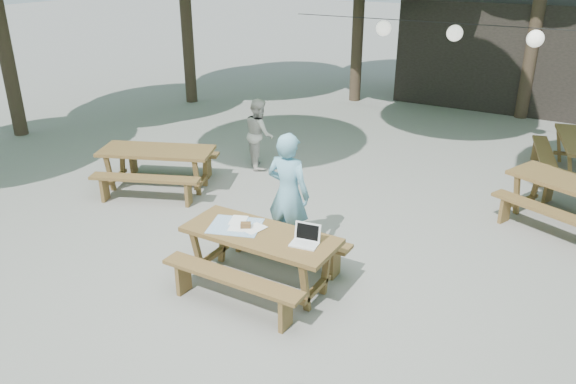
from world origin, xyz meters
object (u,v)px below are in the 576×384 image
(main_picnic_table, at_px, (261,258))
(woman, at_px, (288,194))
(picnic_table_nw, at_px, (158,168))
(second_person, at_px, (259,133))

(main_picnic_table, distance_m, woman, 1.10)
(picnic_table_nw, bearing_deg, woman, -36.73)
(woman, bearing_deg, main_picnic_table, 99.22)
(second_person, bearing_deg, picnic_table_nw, 108.38)
(picnic_table_nw, xyz_separation_m, woman, (3.20, -0.81, 0.50))
(main_picnic_table, xyz_separation_m, picnic_table_nw, (-3.35, 1.78, 0.00))
(picnic_table_nw, relative_size, woman, 1.33)
(woman, xyz_separation_m, second_person, (-2.22, 2.68, -0.20))
(woman, distance_m, second_person, 3.49)
(picnic_table_nw, bearing_deg, second_person, 39.88)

